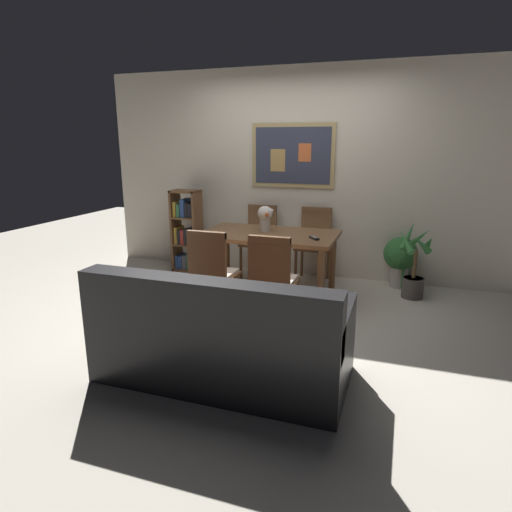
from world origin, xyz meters
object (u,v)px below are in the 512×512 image
dining_chair_far_right (314,238)px  potted_ivy (400,257)px  dining_table (269,242)px  tv_remote (314,238)px  dining_chair_far_left (260,235)px  bookshelf (187,233)px  dining_chair_near_right (272,275)px  flower_vase (265,217)px  potted_palm (414,268)px  leather_couch (221,339)px  dining_chair_near_left (212,268)px

dining_chair_far_right → potted_ivy: size_ratio=1.45×
dining_table → tv_remote: (0.53, -0.14, 0.11)m
dining_chair_far_left → bookshelf: bookshelf is taller
bookshelf → potted_ivy: 2.75m
dining_chair_near_right → flower_vase: (-0.36, 0.90, 0.37)m
potted_ivy → flower_vase: (-1.44, -0.80, 0.54)m
flower_vase → dining_chair_far_right: bearing=61.1°
dining_table → potted_palm: 1.64m
dining_chair_far_left → leather_couch: dining_chair_far_left is taller
dining_table → dining_chair_far_right: dining_chair_far_right is taller
dining_chair_far_left → potted_ivy: bearing=2.6°
dining_chair_far_left → tv_remote: bearing=-46.4°
potted_ivy → flower_vase: bearing=-151.0°
dining_chair_far_right → flower_vase: size_ratio=3.24×
leather_couch → potted_ivy: 2.90m
dining_chair_near_right → flower_vase: bearing=111.6°
dining_table → bookshelf: (-1.37, 0.71, -0.13)m
flower_vase → bookshelf: bearing=154.3°
dining_chair_near_left → tv_remote: bearing=38.4°
dining_table → leather_couch: size_ratio=0.81×
dining_chair_near_left → flower_vase: flower_vase is taller
dining_chair_near_left → potted_ivy: size_ratio=1.45×
flower_vase → tv_remote: bearing=-20.2°
dining_chair_near_right → potted_ivy: size_ratio=1.45×
bookshelf → flower_vase: bearing=-25.7°
dining_table → potted_ivy: 1.65m
dining_chair_near_right → bookshelf: 2.26m
dining_chair_near_right → dining_chair_far_left: bearing=112.0°
dining_chair_near_right → flower_vase: size_ratio=3.24×
dining_chair_far_left → flower_vase: flower_vase is taller
potted_palm → flower_vase: size_ratio=3.03×
dining_table → dining_chair_far_left: (-0.37, 0.80, -0.11)m
dining_table → potted_palm: potted_palm is taller
potted_ivy → dining_chair_far_left: bearing=-177.4°
flower_vase → tv_remote: flower_vase is taller
dining_chair_near_left → flower_vase: (0.25, 0.89, 0.37)m
dining_chair_far_right → dining_chair_far_left: bearing=-178.2°
dining_chair_near_right → tv_remote: bearing=71.0°
bookshelf → tv_remote: bearing=-24.0°
potted_palm → tv_remote: (-1.00, -0.67, 0.41)m
potted_ivy → tv_remote: 1.38m
dining_table → dining_chair_near_right: dining_chair_near_right is taller
leather_couch → dining_chair_near_right: bearing=83.9°
leather_couch → potted_palm: bearing=59.8°
dining_chair_far_right → bookshelf: bearing=-176.2°
dining_table → potted_palm: (1.53, 0.53, -0.30)m
dining_chair_far_right → dining_table: bearing=-112.6°
tv_remote → dining_chair_near_left: bearing=-141.6°
dining_chair_near_left → leather_couch: 1.11m
flower_vase → dining_table: bearing=-49.8°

